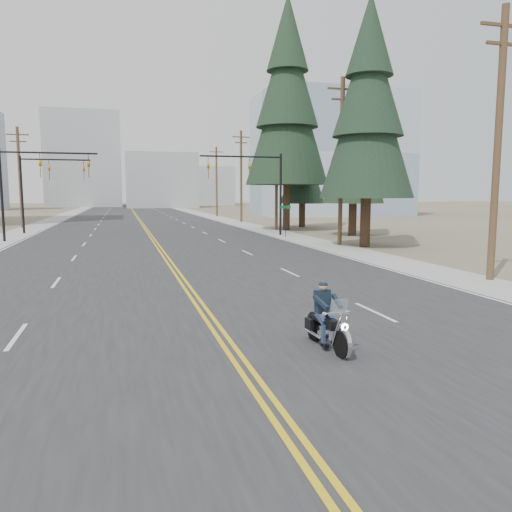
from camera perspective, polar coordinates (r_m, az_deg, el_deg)
name	(u,v)px	position (r m, az deg, el deg)	size (l,w,h in m)	color
ground_plane	(247,374)	(10.30, -0.98, -13.32)	(400.00, 400.00, 0.00)	#776D56
road	(137,217)	(79.48, -13.40, 4.34)	(20.00, 200.00, 0.01)	#303033
sidewalk_left	(58,218)	(79.97, -21.69, 4.04)	(3.00, 200.00, 0.01)	#A5A5A0
sidewalk_right	(211,216)	(80.64, -5.19, 4.54)	(3.00, 200.00, 0.01)	#A5A5A0
traffic_mast_left	(30,176)	(41.91, -24.44, 8.32)	(7.10, 0.26, 7.00)	black
traffic_mast_right	(258,178)	(42.91, 0.24, 8.91)	(7.10, 0.26, 7.00)	black
traffic_mast_far	(41,180)	(49.87, -23.34, 8.01)	(6.10, 0.26, 7.00)	black
street_sign	(286,216)	(41.54, 3.40, 4.63)	(0.90, 0.06, 2.62)	black
utility_pole_a	(498,141)	(22.94, 25.92, 11.75)	(2.20, 0.30, 11.00)	brown
utility_pole_b	(341,159)	(35.69, 9.72, 10.85)	(2.20, 0.30, 11.50)	brown
utility_pole_c	(277,172)	(49.68, 2.36, 9.57)	(2.20, 0.30, 11.00)	brown
utility_pole_d	(241,175)	(64.15, -1.70, 9.25)	(2.20, 0.30, 11.50)	brown
utility_pole_e	(217,180)	(80.77, -4.53, 8.61)	(2.20, 0.30, 11.00)	brown
utility_pole_left	(20,176)	(58.29, -25.38, 8.29)	(2.20, 0.30, 10.50)	brown
glass_building	(330,156)	(86.71, 8.47, 11.28)	(24.00, 16.00, 20.00)	#9EB5CC
haze_bldg_b	(161,181)	(134.81, -10.78, 8.44)	(18.00, 14.00, 14.00)	#ADB2B7
haze_bldg_c	(295,172)	(126.77, 4.52, 9.54)	(16.00, 12.00, 18.00)	#B7BCC6
haze_bldg_d	(84,160)	(149.97, -19.05, 10.33)	(20.00, 15.00, 26.00)	#ADB2B7
haze_bldg_e	(209,186)	(161.71, -5.39, 7.94)	(14.00, 14.00, 12.00)	#B7BCC6
motorcyclist	(328,317)	(11.73, 8.21, -6.87)	(0.85, 1.99, 1.55)	black
conifer_near	(368,104)	(35.29, 12.73, 16.63)	(6.27, 6.27, 16.60)	#382619
conifer_mid	(354,141)	(44.24, 11.17, 12.76)	(5.26, 5.26, 14.02)	#382619
conifer_tall	(287,97)	(50.65, 3.60, 17.71)	(8.10, 8.10, 22.50)	#382619
conifer_far	(303,158)	(54.78, 5.35, 11.05)	(4.80, 4.80, 12.87)	#382619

